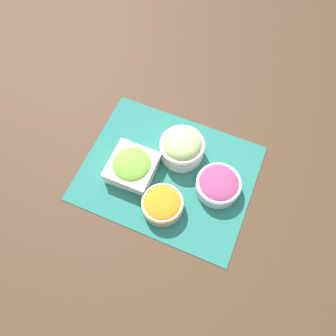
% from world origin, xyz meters
% --- Properties ---
extents(ground_plane, '(3.00, 3.00, 0.00)m').
position_xyz_m(ground_plane, '(0.00, 0.00, 0.00)').
color(ground_plane, '#422D1E').
extents(placemat, '(0.50, 0.39, 0.00)m').
position_xyz_m(placemat, '(0.00, 0.00, 0.00)').
color(placemat, '#236B60').
rests_on(placemat, ground_plane).
extents(onion_bowl, '(0.13, 0.13, 0.05)m').
position_xyz_m(onion_bowl, '(0.15, 0.01, 0.03)').
color(onion_bowl, silver).
rests_on(onion_bowl, placemat).
extents(carrot_bowl, '(0.12, 0.12, 0.05)m').
position_xyz_m(carrot_bowl, '(0.03, -0.11, 0.03)').
color(carrot_bowl, '#C6B28E').
rests_on(carrot_bowl, placemat).
extents(lettuce_bowl, '(0.13, 0.13, 0.06)m').
position_xyz_m(lettuce_bowl, '(-0.10, -0.04, 0.04)').
color(lettuce_bowl, white).
rests_on(lettuce_bowl, placemat).
extents(cucumber_bowl, '(0.13, 0.13, 0.09)m').
position_xyz_m(cucumber_bowl, '(0.01, 0.07, 0.05)').
color(cucumber_bowl, silver).
rests_on(cucumber_bowl, placemat).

